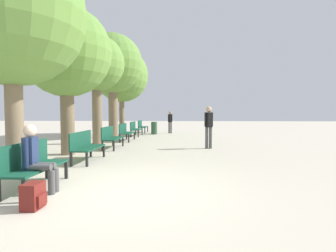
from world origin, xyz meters
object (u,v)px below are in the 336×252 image
object	(u,v)px
tree_row_0	(11,14)
tree_row_1	(66,53)
bench_row_4	(135,128)
pedestrian_mid	(209,124)
backpack	(33,196)
tree_row_3	(113,64)
bench_row_0	(32,163)
trash_bin	(154,128)
bench_row_1	(85,145)
person_seated	(37,157)
pedestrian_near	(170,121)
bench_row_5	(142,126)
tree_row_2	(96,65)
tree_row_4	(121,76)
bench_row_2	(111,136)
bench_row_3	(125,131)

from	to	relation	value
tree_row_0	tree_row_1	size ratio (longest dim) A/B	1.07
bench_row_4	pedestrian_mid	size ratio (longest dim) A/B	0.96
tree_row_1	backpack	size ratio (longest dim) A/B	12.84
tree_row_1	tree_row_3	xyz separation A→B (m)	(-0.00, 6.15, 0.72)
bench_row_4	backpack	size ratio (longest dim) A/B	4.14
bench_row_4	pedestrian_mid	bearing A→B (deg)	-54.02
bench_row_0	trash_bin	xyz separation A→B (m)	(1.06, 12.69, -0.08)
bench_row_1	person_seated	bearing A→B (deg)	-85.48
bench_row_0	tree_row_1	size ratio (longest dim) A/B	0.32
pedestrian_near	trash_bin	world-z (taller)	pedestrian_near
bench_row_4	pedestrian_mid	distance (m)	6.82
bench_row_5	tree_row_2	bearing A→B (deg)	-98.94
pedestrian_mid	backpack	bearing A→B (deg)	-116.13
tree_row_4	trash_bin	size ratio (longest dim) A/B	6.81
bench_row_4	tree_row_1	xyz separation A→B (m)	(-1.08, -7.27, 3.02)
person_seated	pedestrian_near	world-z (taller)	pedestrian_near
bench_row_5	tree_row_4	world-z (taller)	tree_row_4
tree_row_0	tree_row_3	size ratio (longest dim) A/B	0.91
bench_row_0	bench_row_5	world-z (taller)	same
bench_row_1	trash_bin	xyz separation A→B (m)	(1.06, 9.85, -0.08)
bench_row_0	bench_row_4	world-z (taller)	same
bench_row_0	backpack	size ratio (longest dim) A/B	4.14
bench_row_2	bench_row_3	bearing A→B (deg)	90.00
pedestrian_near	backpack	bearing A→B (deg)	-95.77
bench_row_5	tree_row_1	bearing A→B (deg)	-96.11
bench_row_3	bench_row_5	bearing A→B (deg)	90.00
bench_row_4	tree_row_3	xyz separation A→B (m)	(-1.08, -1.12, 3.74)
tree_row_0	tree_row_2	world-z (taller)	tree_row_0
bench_row_1	bench_row_2	xyz separation A→B (m)	(0.00, 2.84, 0.00)
bench_row_2	bench_row_0	bearing A→B (deg)	-90.00
tree_row_0	pedestrian_mid	xyz separation A→B (m)	(5.08, 4.67, -2.78)
tree_row_0	tree_row_1	bearing A→B (deg)	90.00
bench_row_1	tree_row_4	world-z (taller)	tree_row_4
tree_row_1	trash_bin	xyz separation A→B (m)	(2.14, 8.62, -3.10)
bench_row_4	tree_row_2	bearing A→B (deg)	-104.99
bench_row_2	tree_row_4	size ratio (longest dim) A/B	0.29
bench_row_1	pedestrian_mid	size ratio (longest dim) A/B	0.96
bench_row_4	person_seated	size ratio (longest dim) A/B	1.32
tree_row_0	tree_row_4	world-z (taller)	tree_row_4
bench_row_3	tree_row_2	bearing A→B (deg)	-131.91
tree_row_1	tree_row_2	bearing A→B (deg)	90.00
bench_row_5	tree_row_3	bearing A→B (deg)	-105.31
bench_row_3	trash_bin	world-z (taller)	bench_row_3
tree_row_4	tree_row_2	bearing A→B (deg)	-90.00
bench_row_2	person_seated	world-z (taller)	person_seated
tree_row_1	tree_row_3	size ratio (longest dim) A/B	0.85
bench_row_3	tree_row_4	size ratio (longest dim) A/B	0.29
bench_row_5	tree_row_4	distance (m)	3.97
bench_row_5	pedestrian_near	size ratio (longest dim) A/B	1.05
bench_row_0	bench_row_5	distance (m)	14.18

